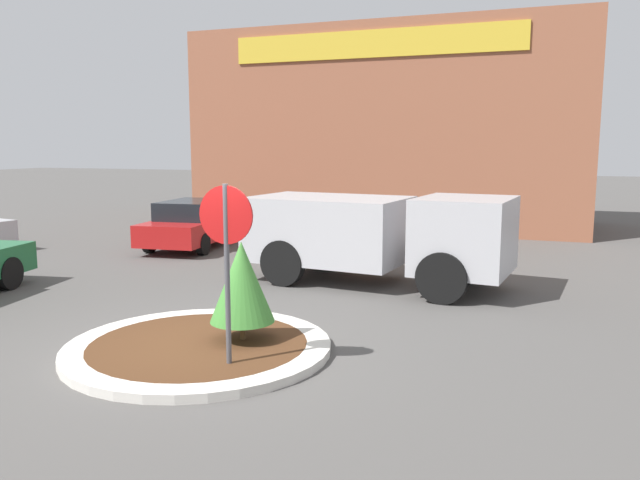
{
  "coord_description": "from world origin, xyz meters",
  "views": [
    {
      "loc": [
        4.64,
        -7.63,
        2.97
      ],
      "look_at": [
        1.05,
        2.29,
        1.37
      ],
      "focal_mm": 35.0,
      "sensor_mm": 36.0,
      "label": 1
    }
  ],
  "objects": [
    {
      "name": "parked_sedan_red",
      "position": [
        -5.04,
        8.35,
        0.69
      ],
      "size": [
        2.21,
        4.64,
        1.38
      ],
      "rotation": [
        0.0,
        0.0,
        1.67
      ],
      "color": "#B21919",
      "rests_on": "ground_plane"
    },
    {
      "name": "ground_plane",
      "position": [
        0.0,
        0.0,
        0.0
      ],
      "size": [
        120.0,
        120.0,
        0.0
      ],
      "primitive_type": "plane",
      "color": "#514F4C"
    },
    {
      "name": "traffic_island",
      "position": [
        0.0,
        0.0,
        0.06
      ],
      "size": [
        3.86,
        3.86,
        0.13
      ],
      "color": "beige",
      "rests_on": "ground_plane"
    },
    {
      "name": "island_shrub",
      "position": [
        0.54,
        0.35,
        1.0
      ],
      "size": [
        0.95,
        0.95,
        1.47
      ],
      "color": "brown",
      "rests_on": "traffic_island"
    },
    {
      "name": "storefront_building",
      "position": [
        -0.96,
        16.07,
        3.57
      ],
      "size": [
        14.14,
        6.07,
        7.13
      ],
      "color": "#93563D",
      "rests_on": "ground_plane"
    },
    {
      "name": "utility_truck",
      "position": [
        1.24,
        5.2,
        1.13
      ],
      "size": [
        5.78,
        2.77,
        1.95
      ],
      "rotation": [
        0.0,
        0.0,
        -0.11
      ],
      "color": "#B2B2B7",
      "rests_on": "ground_plane"
    },
    {
      "name": "stop_sign",
      "position": [
        0.82,
        -0.61,
        1.74
      ],
      "size": [
        0.76,
        0.07,
        2.49
      ],
      "color": "#4C4C51",
      "rests_on": "ground_plane"
    }
  ]
}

